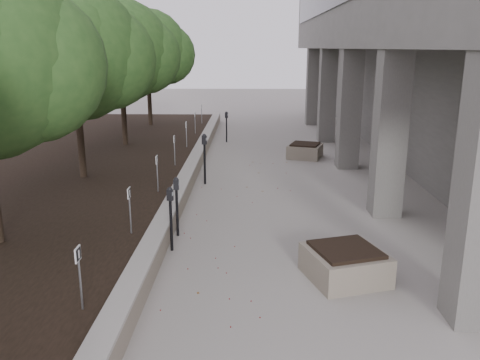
# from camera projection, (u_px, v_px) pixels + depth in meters

# --- Properties ---
(ground) EXTENTS (90.00, 90.00, 0.00)m
(ground) POSITION_uv_depth(u_px,v_px,m) (246.00, 356.00, 6.67)
(ground) COLOR gray
(ground) RESTS_ON ground
(retaining_wall) EXTENTS (0.39, 26.00, 0.50)m
(retaining_wall) POSITION_uv_depth(u_px,v_px,m) (190.00, 174.00, 15.34)
(retaining_wall) COLOR gray
(retaining_wall) RESTS_ON ground
(planting_bed) EXTENTS (7.00, 26.00, 0.40)m
(planting_bed) POSITION_uv_depth(u_px,v_px,m) (72.00, 175.00, 15.42)
(planting_bed) COLOR black
(planting_bed) RESTS_ON ground
(crabapple_tree_3) EXTENTS (4.60, 4.00, 5.44)m
(crabapple_tree_3) POSITION_uv_depth(u_px,v_px,m) (76.00, 82.00, 13.69)
(crabapple_tree_3) COLOR #264D1D
(crabapple_tree_3) RESTS_ON planting_bed
(crabapple_tree_4) EXTENTS (4.60, 4.00, 5.44)m
(crabapple_tree_4) POSITION_uv_depth(u_px,v_px,m) (121.00, 73.00, 18.51)
(crabapple_tree_4) COLOR #264D1D
(crabapple_tree_4) RESTS_ON planting_bed
(crabapple_tree_5) EXTENTS (4.60, 4.00, 5.44)m
(crabapple_tree_5) POSITION_uv_depth(u_px,v_px,m) (148.00, 68.00, 23.34)
(crabapple_tree_5) COLOR #264D1D
(crabapple_tree_5) RESTS_ON planting_bed
(parking_sign_2) EXTENTS (0.04, 0.22, 0.96)m
(parking_sign_2) POSITION_uv_depth(u_px,v_px,m) (80.00, 278.00, 6.98)
(parking_sign_2) COLOR black
(parking_sign_2) RESTS_ON planting_bed
(parking_sign_3) EXTENTS (0.04, 0.22, 0.96)m
(parking_sign_3) POSITION_uv_depth(u_px,v_px,m) (130.00, 211.00, 9.87)
(parking_sign_3) COLOR black
(parking_sign_3) RESTS_ON planting_bed
(parking_sign_4) EXTENTS (0.04, 0.22, 0.96)m
(parking_sign_4) POSITION_uv_depth(u_px,v_px,m) (157.00, 174.00, 12.77)
(parking_sign_4) COLOR black
(parking_sign_4) RESTS_ON planting_bed
(parking_sign_5) EXTENTS (0.04, 0.22, 0.96)m
(parking_sign_5) POSITION_uv_depth(u_px,v_px,m) (175.00, 150.00, 15.67)
(parking_sign_5) COLOR black
(parking_sign_5) RESTS_ON planting_bed
(parking_sign_6) EXTENTS (0.04, 0.22, 0.96)m
(parking_sign_6) POSITION_uv_depth(u_px,v_px,m) (186.00, 134.00, 18.56)
(parking_sign_6) COLOR black
(parking_sign_6) RESTS_ON planting_bed
(parking_sign_7) EXTENTS (0.04, 0.22, 0.96)m
(parking_sign_7) POSITION_uv_depth(u_px,v_px,m) (195.00, 123.00, 21.46)
(parking_sign_7) COLOR black
(parking_sign_7) RESTS_ON planting_bed
(parking_sign_8) EXTENTS (0.04, 0.22, 0.96)m
(parking_sign_8) POSITION_uv_depth(u_px,v_px,m) (202.00, 114.00, 24.36)
(parking_sign_8) COLOR black
(parking_sign_8) RESTS_ON planting_bed
(parking_meter_2) EXTENTS (0.16, 0.13, 1.36)m
(parking_meter_2) POSITION_uv_depth(u_px,v_px,m) (171.00, 219.00, 9.99)
(parking_meter_2) COLOR black
(parking_meter_2) RESTS_ON ground
(parking_meter_3) EXTENTS (0.13, 0.10, 1.34)m
(parking_meter_3) POSITION_uv_depth(u_px,v_px,m) (177.00, 207.00, 10.78)
(parking_meter_3) COLOR black
(parking_meter_3) RESTS_ON ground
(parking_meter_4) EXTENTS (0.18, 0.15, 1.55)m
(parking_meter_4) POSITION_uv_depth(u_px,v_px,m) (205.00, 159.00, 14.92)
(parking_meter_4) COLOR black
(parking_meter_4) RESTS_ON ground
(parking_meter_5) EXTENTS (0.16, 0.14, 1.35)m
(parking_meter_5) POSITION_uv_depth(u_px,v_px,m) (227.00, 127.00, 21.64)
(parking_meter_5) COLOR black
(parking_meter_5) RESTS_ON ground
(planter_front) EXTENTS (1.60, 1.60, 0.59)m
(planter_front) POSITION_uv_depth(u_px,v_px,m) (345.00, 263.00, 8.85)
(planter_front) COLOR gray
(planter_front) RESTS_ON ground
(planter_back) EXTENTS (1.49, 1.49, 0.55)m
(planter_back) POSITION_uv_depth(u_px,v_px,m) (305.00, 150.00, 18.67)
(planter_back) COLOR gray
(planter_back) RESTS_ON ground
(berry_scatter) EXTENTS (3.30, 14.10, 0.02)m
(berry_scatter) POSITION_uv_depth(u_px,v_px,m) (243.00, 226.00, 11.50)
(berry_scatter) COLOR maroon
(berry_scatter) RESTS_ON ground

